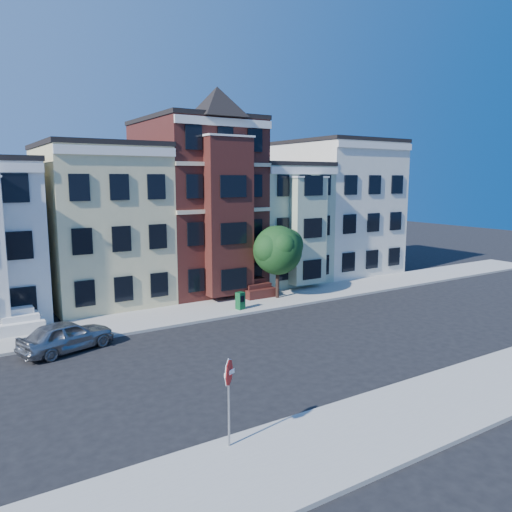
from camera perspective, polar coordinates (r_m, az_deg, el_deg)
ground at (r=25.84m, az=7.59°, el=-9.47°), size 120.00×120.00×0.00m
far_sidewalk at (r=32.10m, az=-1.65°, el=-5.61°), size 60.00×4.00×0.15m
near_sidewalk at (r=20.76m, az=22.38°, el=-14.56°), size 60.00×4.00×0.15m
house_yellow at (r=34.53m, az=-17.41°, el=3.31°), size 7.00×9.00×10.00m
house_brown at (r=36.88m, az=-6.89°, el=5.54°), size 7.00×9.00×12.00m
house_green at (r=40.21m, az=1.55°, el=3.73°), size 6.00×9.00×9.00m
house_cream at (r=44.42m, az=9.10°, el=5.40°), size 8.00×9.00×11.00m
street_tree at (r=33.15m, az=2.49°, el=0.28°), size 5.46×5.46×6.01m
parked_car at (r=25.44m, az=-20.84°, el=-8.52°), size 4.71×2.96×1.50m
newspaper_box at (r=30.69m, az=-1.80°, el=-5.13°), size 0.56×0.52×1.05m
fire_hydrant at (r=26.92m, az=-20.05°, el=-8.20°), size 0.25×0.25×0.59m
stop_sign at (r=15.34m, az=-3.14°, el=-15.81°), size 0.82×0.45×3.09m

